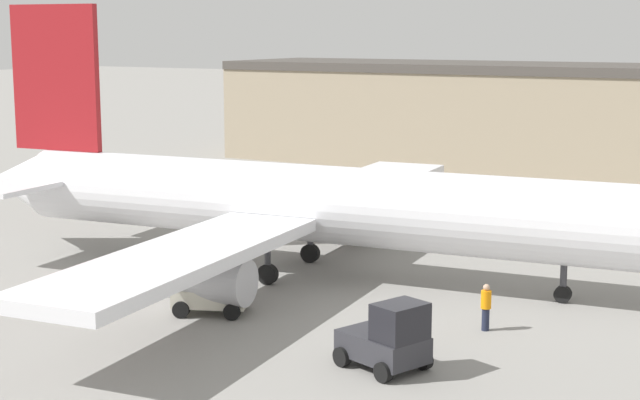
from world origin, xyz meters
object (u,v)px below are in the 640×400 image
Objects in this scene: airplane at (298,203)px; belt_loader_truck at (217,290)px; ground_crew_worker at (486,306)px; baggage_tug at (388,339)px.

airplane reaches higher than belt_loader_truck.
ground_crew_worker is 0.54× the size of baggage_tug.
airplane is 7.41m from belt_loader_truck.
belt_loader_truck is at bearing -176.60° from baggage_tug.
airplane is 20.86× the size of ground_crew_worker.
baggage_tug is at bearing -38.52° from belt_loader_truck.
baggage_tug is at bearing -5.76° from ground_crew_worker.
ground_crew_worker is 10.40m from belt_loader_truck.
ground_crew_worker is 5.79m from baggage_tug.
baggage_tug is 0.99× the size of belt_loader_truck.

